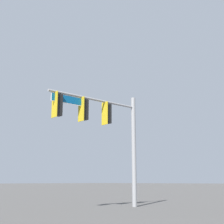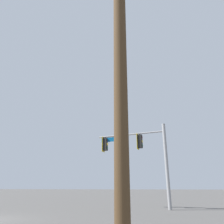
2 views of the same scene
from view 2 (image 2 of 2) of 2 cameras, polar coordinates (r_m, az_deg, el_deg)
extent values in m
cylinder|color=gray|center=(17.60, 14.07, -13.11)|extent=(0.26, 0.26, 6.40)
cylinder|color=gray|center=(18.74, 4.68, -5.87)|extent=(5.75, 0.82, 0.12)
cube|color=gold|center=(18.39, 6.74, -7.69)|extent=(0.09, 0.52, 1.30)
cube|color=black|center=(18.34, 7.32, -7.63)|extent=(0.40, 0.36, 1.10)
cylinder|color=black|center=(18.47, 7.24, -5.78)|extent=(0.04, 0.04, 0.12)
cylinder|color=#340503|center=(18.35, 7.87, -6.56)|extent=(0.06, 0.22, 0.22)
cylinder|color=yellow|center=(18.29, 7.92, -7.57)|extent=(0.06, 0.22, 0.22)
cylinder|color=black|center=(18.22, 7.97, -8.59)|extent=(0.06, 0.22, 0.22)
cube|color=gold|center=(18.91, 2.10, -8.12)|extent=(0.09, 0.52, 1.30)
cube|color=black|center=(18.84, 2.64, -8.07)|extent=(0.40, 0.36, 1.10)
cylinder|color=black|center=(18.97, 2.61, -6.27)|extent=(0.04, 0.04, 0.12)
cylinder|color=#340503|center=(18.84, 3.20, -7.04)|extent=(0.06, 0.22, 0.22)
cylinder|color=yellow|center=(18.77, 3.22, -8.02)|extent=(0.06, 0.22, 0.22)
cylinder|color=black|center=(18.71, 3.24, -9.01)|extent=(0.06, 0.22, 0.22)
cube|color=gold|center=(19.54, -2.28, -8.48)|extent=(0.09, 0.52, 1.30)
cube|color=black|center=(19.46, -1.77, -8.44)|extent=(0.40, 0.36, 1.10)
cylinder|color=black|center=(19.58, -1.75, -6.69)|extent=(0.04, 0.04, 0.12)
cylinder|color=#340503|center=(19.44, -1.22, -7.44)|extent=(0.06, 0.22, 0.22)
cylinder|color=yellow|center=(19.37, -1.23, -8.40)|extent=(0.06, 0.22, 0.22)
cylinder|color=black|center=(19.32, -1.24, -9.36)|extent=(0.06, 0.22, 0.22)
cube|color=#0A4C7F|center=(19.28, -0.09, -7.19)|extent=(1.98, 0.28, 0.38)
cube|color=white|center=(19.28, -0.09, -7.19)|extent=(2.04, 0.27, 0.44)
cylinder|color=#47331E|center=(5.66, 2.18, 11.65)|extent=(0.34, 0.34, 8.82)
camera|label=1|loc=(16.37, -53.81, -11.97)|focal=50.00mm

